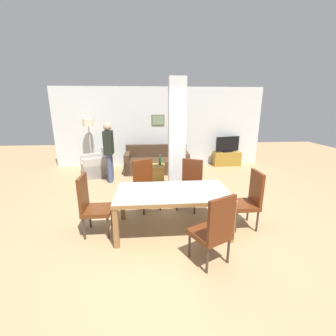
{
  "coord_description": "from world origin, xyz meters",
  "views": [
    {
      "loc": [
        -0.36,
        -3.5,
        2.12
      ],
      "look_at": [
        0.0,
        0.88,
        0.87
      ],
      "focal_mm": 24.0,
      "sensor_mm": 36.0,
      "label": 1
    }
  ],
  "objects": [
    {
      "name": "dining_table",
      "position": [
        0.0,
        0.0,
        0.59
      ],
      "size": [
        1.89,
        1.0,
        0.72
      ],
      "color": "olive",
      "rests_on": "ground_plane"
    },
    {
      "name": "dining_chair_head_right",
      "position": [
        1.35,
        0.0,
        0.54
      ],
      "size": [
        0.46,
        0.46,
        1.03
      ],
      "rotation": [
        0.0,
        0.0,
        1.57
      ],
      "color": "#5F2B12",
      "rests_on": "ground_plane"
    },
    {
      "name": "standing_person",
      "position": [
        -1.48,
        2.69,
        0.95
      ],
      "size": [
        0.23,
        0.39,
        1.66
      ],
      "rotation": [
        0.0,
        0.0,
        -1.6
      ],
      "color": "#424E71",
      "rests_on": "ground_plane"
    },
    {
      "name": "dining_chair_far_left",
      "position": [
        -0.47,
        0.92,
        0.54
      ],
      "size": [
        0.62,
        0.62,
        1.03
      ],
      "rotation": [
        0.0,
        0.0,
        -2.67
      ],
      "color": "#5B260D",
      "rests_on": "ground_plane"
    },
    {
      "name": "coffee_table",
      "position": [
        -0.26,
        2.65,
        0.23
      ],
      "size": [
        0.63,
        0.55,
        0.46
      ],
      "color": "#A57933",
      "rests_on": "ground_plane"
    },
    {
      "name": "floor_lamp",
      "position": [
        -2.32,
        4.03,
        1.42
      ],
      "size": [
        0.35,
        0.35,
        1.68
      ],
      "color": "#B7B7BC",
      "rests_on": "ground_plane"
    },
    {
      "name": "dining_chair_near_right",
      "position": [
        0.47,
        -0.93,
        0.54
      ],
      "size": [
        0.62,
        0.62,
        1.03
      ],
      "rotation": [
        0.0,
        0.0,
        0.47
      ],
      "color": "#582610",
      "rests_on": "ground_plane"
    },
    {
      "name": "back_wall",
      "position": [
        -0.0,
        4.44,
        1.35
      ],
      "size": [
        7.2,
        0.09,
        2.7
      ],
      "color": "silver",
      "rests_on": "ground_plane"
    },
    {
      "name": "tv_screen",
      "position": [
        2.39,
        4.16,
        0.76
      ],
      "size": [
        0.89,
        0.28,
        0.55
      ],
      "rotation": [
        0.0,
        0.0,
        3.38
      ],
      "color": "black",
      "rests_on": "tv_stand"
    },
    {
      "name": "armchair",
      "position": [
        -1.97,
        3.34,
        0.28
      ],
      "size": [
        1.09,
        1.07,
        0.8
      ],
      "rotation": [
        0.0,
        0.0,
        1.95
      ],
      "color": "#B3ABA3",
      "rests_on": "ground_plane"
    },
    {
      "name": "sofa",
      "position": [
        -0.15,
        3.61,
        0.29
      ],
      "size": [
        2.01,
        0.9,
        0.84
      ],
      "rotation": [
        0.0,
        0.0,
        3.14
      ],
      "color": "#473221",
      "rests_on": "ground_plane"
    },
    {
      "name": "dining_chair_far_right",
      "position": [
        0.47,
        0.87,
        0.54
      ],
      "size": [
        0.62,
        0.62,
        1.03
      ],
      "rotation": [
        0.0,
        0.0,
        2.65
      ],
      "color": "#5C2913",
      "rests_on": "ground_plane"
    },
    {
      "name": "divider_pillar",
      "position": [
        0.26,
        1.61,
        1.35
      ],
      "size": [
        0.38,
        0.32,
        2.7
      ],
      "color": "silver",
      "rests_on": "ground_plane"
    },
    {
      "name": "ground_plane",
      "position": [
        0.0,
        0.0,
        0.0
      ],
      "size": [
        18.0,
        18.0,
        0.0
      ],
      "primitive_type": "plane",
      "color": "tan"
    },
    {
      "name": "bottle",
      "position": [
        -0.08,
        2.74,
        0.57
      ],
      "size": [
        0.07,
        0.07,
        0.29
      ],
      "color": "#194C23",
      "rests_on": "coffee_table"
    },
    {
      "name": "dining_chair_head_left",
      "position": [
        -1.35,
        0.0,
        0.54
      ],
      "size": [
        0.46,
        0.46,
        1.03
      ],
      "rotation": [
        0.0,
        0.0,
        -1.57
      ],
      "color": "#582B12",
      "rests_on": "ground_plane"
    },
    {
      "name": "tv_stand",
      "position": [
        2.39,
        4.16,
        0.24
      ],
      "size": [
        0.95,
        0.4,
        0.49
      ],
      "color": "olive",
      "rests_on": "ground_plane"
    }
  ]
}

